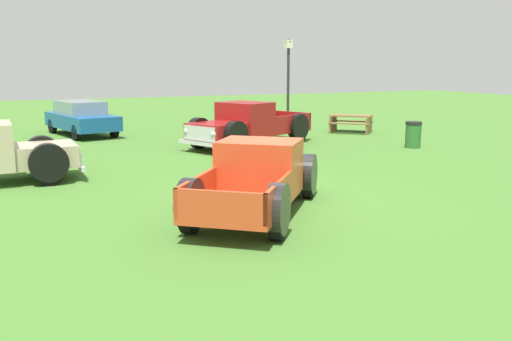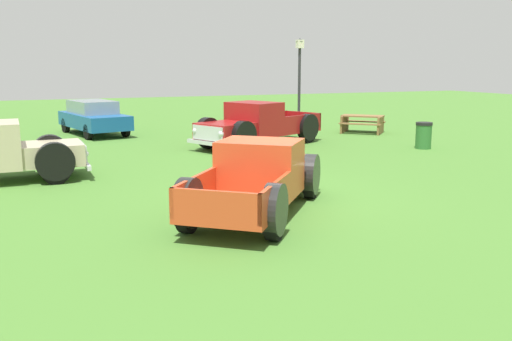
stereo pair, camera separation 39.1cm
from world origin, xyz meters
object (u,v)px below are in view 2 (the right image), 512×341
pickup_truck_behind_left (253,126)px  trash_can (424,135)px  picnic_table (362,122)px  pickup_truck_foreground (261,177)px  lamp_post_near (299,84)px  sedan_distant_a (94,117)px

pickup_truck_behind_left → trash_can: bearing=-26.9°
picnic_table → pickup_truck_foreground: bearing=-131.4°
pickup_truck_behind_left → lamp_post_near: (3.49, 3.22, 1.37)m
lamp_post_near → picnic_table: 3.27m
pickup_truck_behind_left → trash_can: pickup_truck_behind_left is taller
pickup_truck_foreground → sedan_distant_a: bearing=97.0°
pickup_truck_foreground → sedan_distant_a: (-1.78, 14.42, 0.06)m
pickup_truck_foreground → picnic_table: size_ratio=2.08×
pickup_truck_foreground → picnic_table: (9.28, 10.51, -0.21)m
sedan_distant_a → picnic_table: size_ratio=2.00×
pickup_truck_behind_left → trash_can: size_ratio=5.93×
picnic_table → sedan_distant_a: bearing=160.5°
pickup_truck_behind_left → sedan_distant_a: bearing=130.3°
sedan_distant_a → trash_can: 13.68m
pickup_truck_behind_left → picnic_table: pickup_truck_behind_left is taller
sedan_distant_a → lamp_post_near: size_ratio=1.13×
trash_can → sedan_distant_a: bearing=140.4°
pickup_truck_foreground → picnic_table: 14.02m
pickup_truck_foreground → pickup_truck_behind_left: size_ratio=0.86×
trash_can → pickup_truck_foreground: bearing=-146.9°
lamp_post_near → trash_can: 6.56m
pickup_truck_foreground → trash_can: 10.45m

